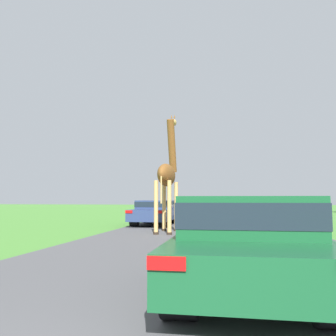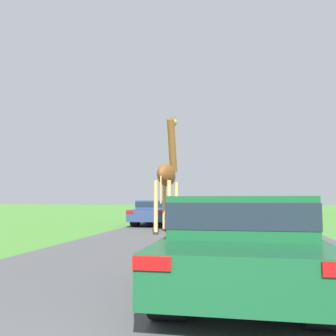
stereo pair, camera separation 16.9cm
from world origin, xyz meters
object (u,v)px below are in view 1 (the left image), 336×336
Objects in this scene: car_queue_right at (197,208)px; car_far_ahead at (255,221)px; car_verge_right at (155,211)px; giraffe_near_road at (168,174)px; car_lead_maroon at (247,241)px; car_queue_left at (261,212)px; car_rear_follower at (188,205)px.

car_far_ahead is at bearing -79.35° from car_queue_right.
car_queue_right is at bearing 80.19° from car_verge_right.
giraffe_near_road is at bearing 128.19° from car_far_ahead.
car_lead_maroon reaches higher than car_queue_right.
giraffe_near_road is at bearing -137.42° from car_queue_left.
car_queue_left is (1.23, 12.31, -0.02)m from car_lead_maroon.
giraffe_near_road is 1.04× the size of car_queue_right.
car_rear_follower is at bearing 98.29° from car_lead_maroon.
car_queue_right is at bearing 97.03° from car_lead_maroon.
car_queue_left reaches higher than car_verge_right.
car_far_ahead reaches higher than car_queue_right.
car_queue_left is at bearing 84.29° from car_lead_maroon.
car_queue_left is 7.52m from car_far_ahead.
giraffe_near_road reaches higher than car_rear_follower.
car_queue_right is 1.12× the size of car_rear_follower.
car_lead_maroon is 26.50m from car_rear_follower.
car_queue_left is 14.80m from car_rear_follower.
car_lead_maroon is 0.82× the size of car_queue_right.
car_rear_follower is (-1.17, 17.48, -1.56)m from giraffe_near_road.
car_queue_right is 5.57m from car_rear_follower.
car_queue_right is 1.08× the size of car_verge_right.
car_lead_maroon is 12.38m from car_queue_left.
giraffe_near_road is at bearing -86.15° from car_rear_follower.
car_far_ahead is at bearing -50.66° from giraffe_near_road.
car_verge_right is at bearing -99.81° from car_queue_right.
giraffe_near_road is 9.28m from car_lead_maroon.
car_far_ahead is at bearing 84.84° from car_lead_maroon.
car_queue_right is at bearing -77.00° from car_rear_follower.
giraffe_near_road is 1.10× the size of car_queue_left.
car_rear_follower is (0.14, 13.52, 0.08)m from car_verge_right.
giraffe_near_road is 4.48m from car_verge_right.
car_far_ahead is (0.44, 4.83, -0.01)m from car_lead_maroon.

